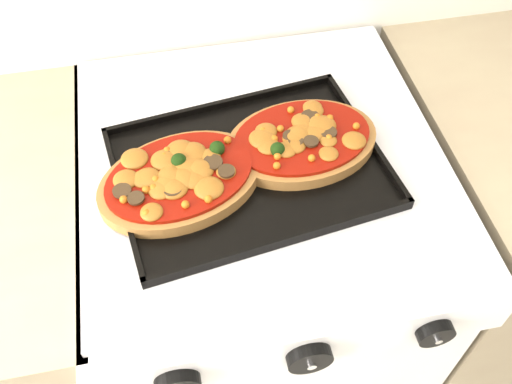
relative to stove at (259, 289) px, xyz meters
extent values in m
cube|color=white|center=(0.00, 0.00, 0.00)|extent=(0.60, 0.60, 0.91)
cube|color=white|center=(0.00, -0.31, 0.40)|extent=(0.60, 0.02, 0.09)
cylinder|color=black|center=(0.00, -0.33, 0.40)|extent=(0.06, 0.02, 0.06)
cylinder|color=black|center=(0.18, -0.33, 0.40)|extent=(0.05, 0.02, 0.05)
cube|color=black|center=(-0.02, -0.04, 0.47)|extent=(0.45, 0.36, 0.02)
camera|label=1|loc=(-0.13, -0.61, 1.14)|focal=40.00mm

